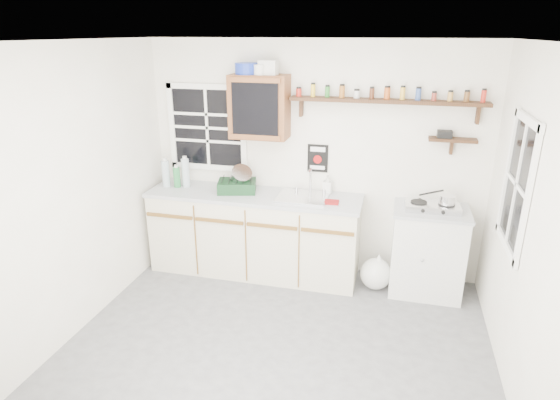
{
  "coord_description": "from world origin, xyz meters",
  "views": [
    {
      "loc": [
        0.85,
        -3.21,
        2.56
      ],
      "look_at": [
        -0.1,
        0.55,
        1.16
      ],
      "focal_mm": 30.0,
      "sensor_mm": 36.0,
      "label": 1
    }
  ],
  "objects_px": {
    "right_cabinet": "(427,251)",
    "spice_shelf": "(386,100)",
    "upper_cabinet": "(259,107)",
    "main_cabinet": "(254,233)",
    "hotplate": "(432,206)",
    "dish_rack": "(238,183)"
  },
  "relations": [
    {
      "from": "right_cabinet",
      "to": "spice_shelf",
      "type": "bearing_deg",
      "value": 160.5
    },
    {
      "from": "right_cabinet",
      "to": "hotplate",
      "type": "relative_size",
      "value": 1.72
    },
    {
      "from": "main_cabinet",
      "to": "upper_cabinet",
      "type": "bearing_deg",
      "value": 76.32
    },
    {
      "from": "right_cabinet",
      "to": "dish_rack",
      "type": "relative_size",
      "value": 1.95
    },
    {
      "from": "upper_cabinet",
      "to": "hotplate",
      "type": "relative_size",
      "value": 1.23
    },
    {
      "from": "spice_shelf",
      "to": "hotplate",
      "type": "xyz_separation_m",
      "value": [
        0.53,
        -0.21,
        -0.99
      ]
    },
    {
      "from": "main_cabinet",
      "to": "dish_rack",
      "type": "distance_m",
      "value": 0.59
    },
    {
      "from": "spice_shelf",
      "to": "dish_rack",
      "type": "bearing_deg",
      "value": -173.24
    },
    {
      "from": "upper_cabinet",
      "to": "spice_shelf",
      "type": "bearing_deg",
      "value": 3.12
    },
    {
      "from": "hotplate",
      "to": "right_cabinet",
      "type": "bearing_deg",
      "value": 78.92
    },
    {
      "from": "spice_shelf",
      "to": "dish_rack",
      "type": "distance_m",
      "value": 1.76
    },
    {
      "from": "right_cabinet",
      "to": "hotplate",
      "type": "distance_m",
      "value": 0.49
    },
    {
      "from": "upper_cabinet",
      "to": "dish_rack",
      "type": "distance_m",
      "value": 0.84
    },
    {
      "from": "main_cabinet",
      "to": "spice_shelf",
      "type": "distance_m",
      "value": 1.98
    },
    {
      "from": "main_cabinet",
      "to": "right_cabinet",
      "type": "height_order",
      "value": "main_cabinet"
    },
    {
      "from": "right_cabinet",
      "to": "spice_shelf",
      "type": "relative_size",
      "value": 0.48
    },
    {
      "from": "upper_cabinet",
      "to": "spice_shelf",
      "type": "xyz_separation_m",
      "value": [
        1.27,
        0.07,
        0.11
      ]
    },
    {
      "from": "main_cabinet",
      "to": "spice_shelf",
      "type": "bearing_deg",
      "value": 9.27
    },
    {
      "from": "main_cabinet",
      "to": "upper_cabinet",
      "type": "distance_m",
      "value": 1.37
    },
    {
      "from": "right_cabinet",
      "to": "upper_cabinet",
      "type": "relative_size",
      "value": 1.4
    },
    {
      "from": "dish_rack",
      "to": "hotplate",
      "type": "height_order",
      "value": "dish_rack"
    },
    {
      "from": "dish_rack",
      "to": "right_cabinet",
      "type": "bearing_deg",
      "value": -15.03
    }
  ]
}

